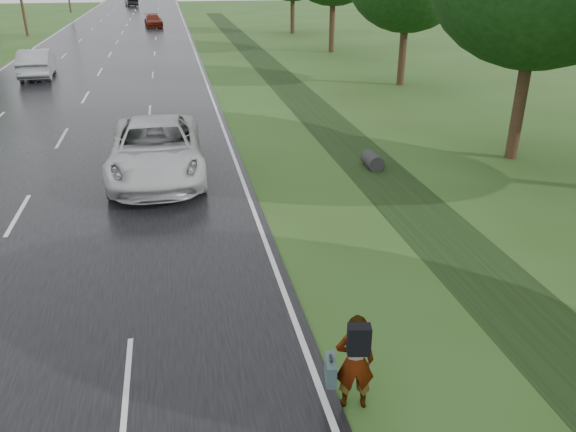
% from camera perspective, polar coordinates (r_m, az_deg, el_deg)
% --- Properties ---
extents(road, '(14.00, 180.00, 0.04)m').
position_cam_1_polar(road, '(53.75, -17.20, 16.12)').
color(road, black).
rests_on(road, ground).
extents(edge_stripe_east, '(0.12, 180.00, 0.01)m').
position_cam_1_polar(edge_stripe_east, '(53.58, -9.72, 16.82)').
color(edge_stripe_east, silver).
rests_on(edge_stripe_east, road).
extents(edge_stripe_west, '(0.12, 180.00, 0.01)m').
position_cam_1_polar(edge_stripe_west, '(54.75, -24.47, 15.24)').
color(edge_stripe_west, silver).
rests_on(edge_stripe_west, road).
extents(center_line, '(0.12, 180.00, 0.01)m').
position_cam_1_polar(center_line, '(53.74, -17.21, 16.15)').
color(center_line, silver).
rests_on(center_line, road).
extents(drainage_ditch, '(2.20, 120.00, 0.56)m').
position_cam_1_polar(drainage_ditch, '(28.47, 2.61, 10.72)').
color(drainage_ditch, black).
rests_on(drainage_ditch, ground).
extents(pedestrian, '(0.83, 0.81, 1.75)m').
position_cam_1_polar(pedestrian, '(9.30, 6.68, -14.40)').
color(pedestrian, '#A5998C').
rests_on(pedestrian, ground).
extents(white_pickup, '(3.09, 6.66, 1.85)m').
position_cam_1_polar(white_pickup, '(19.61, -13.25, 6.63)').
color(white_pickup, silver).
rests_on(white_pickup, road).
extents(silver_sedan, '(2.29, 5.45, 1.75)m').
position_cam_1_polar(silver_sedan, '(40.29, -24.16, 14.00)').
color(silver_sedan, '#95989E').
rests_on(silver_sedan, road).
extents(far_car_red, '(2.29, 4.76, 1.34)m').
position_cam_1_polar(far_car_red, '(69.75, -13.52, 18.73)').
color(far_car_red, maroon).
rests_on(far_car_red, road).
extents(far_car_dark, '(2.61, 5.28, 1.66)m').
position_cam_1_polar(far_car_dark, '(106.12, -15.64, 20.31)').
color(far_car_dark, black).
rests_on(far_car_dark, road).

